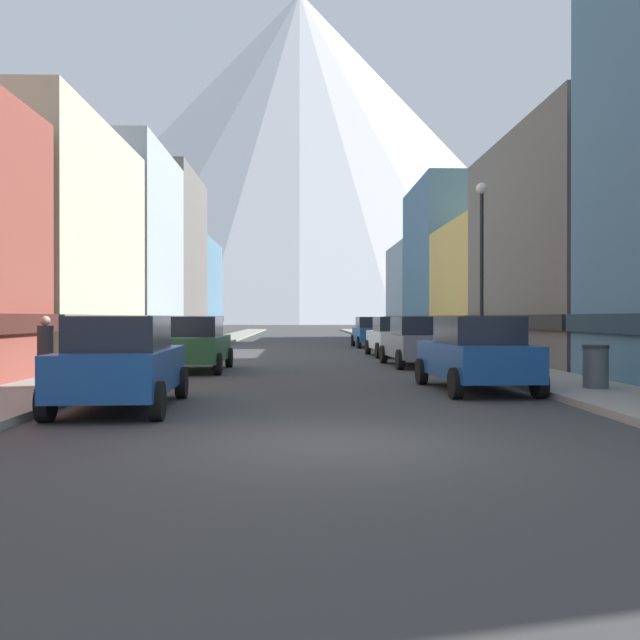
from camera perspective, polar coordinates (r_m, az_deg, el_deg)
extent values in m
plane|color=#3A3A3A|center=(9.83, 0.62, -10.09)|extent=(400.00, 400.00, 0.00)
cube|color=gray|center=(45.08, -9.11, -1.91)|extent=(2.50, 100.00, 0.15)
cube|color=gray|center=(45.19, 6.82, -1.91)|extent=(2.50, 100.00, 0.15)
cube|color=#99A5B2|center=(39.24, -17.53, 5.45)|extent=(7.17, 10.09, 10.67)
cube|color=#444A50|center=(39.08, -17.53, -0.01)|extent=(7.47, 10.09, 0.50)
cube|color=#66605B|center=(49.29, -13.61, 4.92)|extent=(6.16, 10.78, 11.58)
cube|color=#2D2B29|center=(49.13, -13.61, 0.04)|extent=(6.46, 10.78, 0.50)
cube|color=slate|center=(59.72, -12.84, 2.42)|extent=(8.97, 10.15, 8.10)
cube|color=#22333F|center=(59.68, -12.84, 0.07)|extent=(9.27, 10.15, 0.50)
cube|color=#66605B|center=(28.80, 21.51, 5.45)|extent=(6.77, 12.11, 8.78)
cube|color=#2D2B29|center=(28.68, 21.50, -0.11)|extent=(7.07, 12.11, 0.50)
cube|color=#D8B259|center=(39.15, 15.59, 2.63)|extent=(7.39, 9.80, 6.80)
cube|color=brown|center=(39.11, 15.59, -0.01)|extent=(7.69, 9.80, 0.50)
cube|color=slate|center=(49.12, 11.27, 4.53)|extent=(6.10, 10.90, 10.89)
cube|color=#22333F|center=(48.98, 11.27, 0.04)|extent=(6.40, 10.90, 0.50)
cube|color=#99A5B2|center=(60.00, 10.61, 2.29)|extent=(9.66, 10.48, 7.84)
cube|color=#444A50|center=(59.96, 10.61, 0.08)|extent=(9.96, 10.48, 0.50)
cube|color=#19478C|center=(13.92, -15.88, -3.99)|extent=(2.04, 4.48, 0.80)
cube|color=#1E232D|center=(13.64, -16.10, -1.05)|extent=(1.70, 2.27, 0.64)
cylinder|color=black|center=(15.76, -17.95, -4.96)|extent=(0.25, 0.69, 0.68)
cylinder|color=black|center=(15.43, -11.27, -5.06)|extent=(0.25, 0.69, 0.68)
cylinder|color=black|center=(12.60, -21.54, -6.27)|extent=(0.25, 0.69, 0.68)
cylinder|color=black|center=(12.18, -13.20, -6.48)|extent=(0.25, 0.69, 0.68)
cube|color=#265933|center=(23.09, -10.15, -2.31)|extent=(1.85, 4.40, 0.80)
cube|color=#1E232D|center=(22.82, -10.25, -0.53)|extent=(1.60, 2.20, 0.64)
cylinder|color=black|center=(24.88, -11.68, -3.05)|extent=(0.22, 0.68, 0.68)
cylinder|color=black|center=(24.63, -7.45, -3.08)|extent=(0.22, 0.68, 0.68)
cylinder|color=black|center=(21.65, -13.22, -3.54)|extent=(0.22, 0.68, 0.68)
cylinder|color=black|center=(21.35, -8.37, -3.59)|extent=(0.22, 0.68, 0.68)
cube|color=#19478C|center=(17.07, 12.57, -3.21)|extent=(2.05, 4.49, 0.80)
cube|color=#1E232D|center=(16.81, 12.82, -0.80)|extent=(1.71, 2.28, 0.64)
cylinder|color=black|center=(18.46, 8.32, -4.19)|extent=(0.25, 0.69, 0.68)
cylinder|color=black|center=(18.95, 13.77, -4.08)|extent=(0.25, 0.69, 0.68)
cylinder|color=black|center=(15.27, 11.07, -5.12)|extent=(0.25, 0.69, 0.68)
cylinder|color=black|center=(15.86, 17.51, -4.92)|extent=(0.25, 0.69, 0.68)
cube|color=slate|center=(25.23, 7.91, -2.09)|extent=(2.05, 4.49, 0.80)
cube|color=#1E232D|center=(24.97, 8.04, -0.46)|extent=(1.71, 2.28, 0.64)
cylinder|color=black|center=(26.69, 5.22, -2.82)|extent=(0.25, 0.69, 0.68)
cylinder|color=black|center=(27.06, 9.07, -2.78)|extent=(0.25, 0.69, 0.68)
cylinder|color=black|center=(23.45, 6.58, -3.24)|extent=(0.25, 0.69, 0.68)
cylinder|color=black|center=(23.87, 10.92, -3.19)|extent=(0.25, 0.69, 0.68)
cube|color=silver|center=(31.49, 6.00, -1.63)|extent=(2.02, 4.47, 0.80)
cube|color=#1E232D|center=(31.23, 6.08, -0.32)|extent=(1.69, 2.26, 0.64)
cylinder|color=black|center=(32.99, 3.93, -2.24)|extent=(0.25, 0.69, 0.68)
cylinder|color=black|center=(33.29, 7.07, -2.22)|extent=(0.25, 0.69, 0.68)
cylinder|color=black|center=(29.73, 4.81, -2.51)|extent=(0.25, 0.69, 0.68)
cylinder|color=black|center=(30.06, 8.28, -2.48)|extent=(0.25, 0.69, 0.68)
cube|color=#19478C|center=(40.91, 4.24, -1.20)|extent=(1.95, 4.45, 0.80)
cube|color=#1E232D|center=(41.15, 4.19, -0.19)|extent=(1.66, 2.24, 0.64)
cylinder|color=black|center=(39.42, 5.87, -1.83)|extent=(0.24, 0.69, 0.68)
cylinder|color=black|center=(39.18, 3.21, -1.85)|extent=(0.24, 0.69, 0.68)
cylinder|color=black|center=(42.68, 5.18, -1.68)|extent=(0.24, 0.69, 0.68)
cylinder|color=black|center=(42.46, 2.72, -1.68)|extent=(0.24, 0.69, 0.68)
cylinder|color=#4C5156|center=(17.06, 21.65, -3.69)|extent=(0.56, 0.56, 0.90)
cylinder|color=#2D2D33|center=(17.04, 21.65, -2.05)|extent=(0.59, 0.59, 0.08)
cylinder|color=brown|center=(21.94, -19.22, -3.50)|extent=(0.46, 0.46, 0.38)
sphere|color=#237028|center=(21.92, -19.22, -2.51)|extent=(0.48, 0.48, 0.48)
cylinder|color=navy|center=(34.27, -11.49, -1.35)|extent=(0.36, 0.36, 1.33)
sphere|color=tan|center=(34.26, -11.49, -0.06)|extent=(0.21, 0.21, 0.21)
cylinder|color=#333338|center=(17.22, -21.58, -2.79)|extent=(0.36, 0.36, 1.42)
sphere|color=tan|center=(17.20, -21.59, -0.06)|extent=(0.22, 0.22, 0.22)
cylinder|color=maroon|center=(34.27, -11.49, -1.28)|extent=(0.36, 0.36, 1.42)
sphere|color=tan|center=(34.26, -11.49, 0.09)|extent=(0.22, 0.22, 0.22)
cylinder|color=black|center=(22.57, 13.10, 3.12)|extent=(0.12, 0.12, 5.50)
sphere|color=white|center=(22.90, 13.11, 10.46)|extent=(0.36, 0.36, 0.36)
cone|color=silver|center=(276.69, -1.67, 13.17)|extent=(225.13, 225.13, 127.42)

